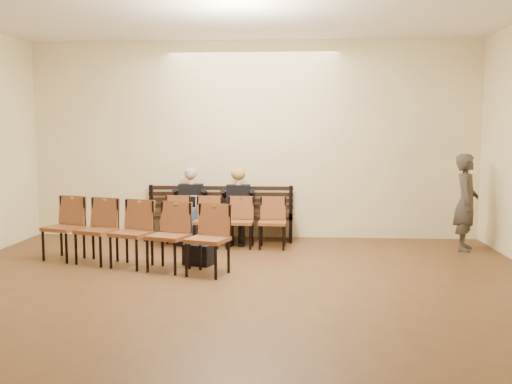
% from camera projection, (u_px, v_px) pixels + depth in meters
% --- Properties ---
extents(ground, '(10.00, 10.00, 0.00)m').
position_uv_depth(ground, '(215.00, 332.00, 5.42)').
color(ground, brown).
rests_on(ground, ground).
extents(room_walls, '(8.02, 10.01, 3.51)m').
position_uv_depth(room_walls, '(224.00, 70.00, 5.94)').
color(room_walls, '#FBECB4').
rests_on(room_walls, ground).
extents(bench, '(2.60, 0.90, 0.45)m').
position_uv_depth(bench, '(219.00, 227.00, 10.05)').
color(bench, black).
rests_on(bench, ground).
extents(seated_man, '(0.51, 0.71, 1.23)m').
position_uv_depth(seated_man, '(190.00, 206.00, 9.92)').
color(seated_man, black).
rests_on(seated_man, ground).
extents(seated_woman, '(0.50, 0.69, 1.17)m').
position_uv_depth(seated_woman, '(238.00, 208.00, 9.87)').
color(seated_woman, black).
rests_on(seated_woman, ground).
extents(laptop, '(0.35, 0.28, 0.24)m').
position_uv_depth(laptop, '(185.00, 210.00, 9.70)').
color(laptop, silver).
rests_on(laptop, bench).
extents(water_bottle, '(0.08, 0.08, 0.22)m').
position_uv_depth(water_bottle, '(243.00, 212.00, 9.61)').
color(water_bottle, silver).
rests_on(water_bottle, bench).
extents(bag, '(0.48, 0.40, 0.30)m').
position_uv_depth(bag, '(199.00, 254.00, 8.18)').
color(bag, black).
rests_on(bag, ground).
extents(passerby, '(0.61, 0.76, 1.79)m').
position_uv_depth(passerby, '(466.00, 195.00, 9.11)').
color(passerby, '#38342E').
rests_on(passerby, ground).
extents(chair_row_front, '(2.07, 0.54, 0.84)m').
position_uv_depth(chair_row_front, '(224.00, 222.00, 9.37)').
color(chair_row_front, brown).
rests_on(chair_row_front, ground).
extents(chair_row_back, '(2.91, 1.42, 0.95)m').
position_uv_depth(chair_row_back, '(131.00, 234.00, 8.01)').
color(chair_row_back, brown).
rests_on(chair_row_back, ground).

